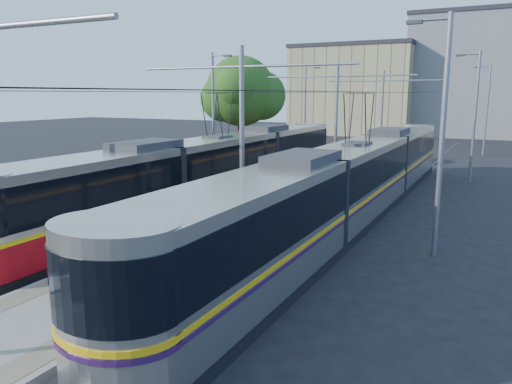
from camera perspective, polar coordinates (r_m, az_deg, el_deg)
The scene contains 13 objects.
ground at distance 14.43m, azimuth -17.19°, elevation -11.64°, with size 160.00×160.00×0.00m, color black.
platform at distance 28.57m, azimuth 7.06°, elevation 0.35°, with size 4.00×50.00×0.30m, color gray.
tactile_strip_left at distance 29.05m, azimuth 4.38°, elevation 0.89°, with size 0.70×50.00×0.01m, color gray.
tactile_strip_right at distance 28.09m, azimuth 9.85°, elevation 0.41°, with size 0.70×50.00×0.01m, color gray.
rails at distance 28.59m, azimuth 7.05°, elevation 0.08°, with size 8.71×70.00×0.03m.
tram_left at distance 25.42m, azimuth -4.37°, elevation 2.63°, with size 2.43×28.09×5.50m.
tram_right at distance 22.38m, azimuth 11.35°, elevation 1.65°, with size 2.43×32.13×5.50m.
catenary at distance 25.42m, azimuth 5.08°, elevation 8.99°, with size 9.20×70.00×7.00m.
street_lamps at distance 31.89m, azimuth 9.71°, elevation 8.70°, with size 15.18×38.22×8.00m.
shelter at distance 22.89m, azimuth 3.54°, elevation 1.27°, with size 0.77×1.14×2.37m.
tree at distance 37.43m, azimuth -1.15°, elevation 11.30°, with size 5.66×5.23×8.22m.
building_left at distance 72.10m, azimuth 11.45°, elevation 11.37°, with size 16.32×12.24×11.98m.
building_centre at distance 73.54m, azimuth 24.75°, elevation 11.99°, with size 18.36×14.28×15.59m.
Camera 1 is at (9.46, -9.42, 5.47)m, focal length 35.00 mm.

